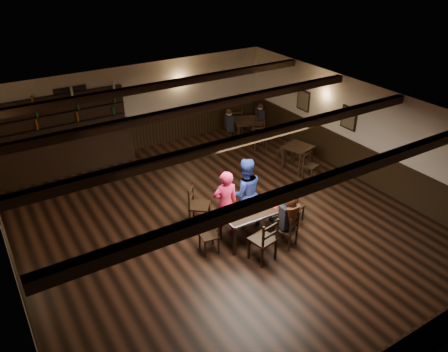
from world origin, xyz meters
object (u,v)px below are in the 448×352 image
woman_pink (225,204)px  dining_table (254,212)px  man_blue (245,192)px  chair_near_left (266,238)px  bar_counter (64,147)px  cake (235,212)px  chair_near_right (290,228)px

woman_pink → dining_table: bearing=145.8°
dining_table → woman_pink: 0.67m
man_blue → chair_near_left: bearing=89.8°
bar_counter → chair_near_left: bearing=-68.8°
man_blue → cake: bearing=56.4°
woman_pink → chair_near_right: bearing=138.8°
chair_near_left → chair_near_right: bearing=8.9°
cake → bar_counter: size_ratio=0.07×
chair_near_left → bar_counter: bearing=111.2°
chair_near_left → chair_near_right: (0.74, 0.12, -0.10)m
dining_table → bar_counter: size_ratio=0.38×
cake → bar_counter: bar_counter is taller
cake → man_blue: bearing=40.6°
dining_table → man_blue: (0.12, 0.56, 0.18)m
chair_near_left → woman_pink: size_ratio=0.64×
woman_pink → cake: bearing=101.8°
dining_table → cake: size_ratio=5.47×
chair_near_left → bar_counter: (-2.47, 6.36, 0.13)m
chair_near_left → bar_counter: 6.82m
dining_table → bar_counter: bar_counter is taller
woman_pink → man_blue: bearing=-159.8°
dining_table → chair_near_right: size_ratio=1.83×
dining_table → woman_pink: woman_pink is taller
dining_table → woman_pink: size_ratio=0.97×
chair_near_left → cake: chair_near_left is taller
dining_table → chair_near_left: 0.86m
chair_near_left → chair_near_right: size_ratio=1.20×
dining_table → chair_near_left: (-0.28, -0.81, -0.07)m
chair_near_left → man_blue: bearing=73.9°
woman_pink → man_blue: size_ratio=0.95×
dining_table → bar_counter: 6.18m
chair_near_right → chair_near_left: bearing=-171.1°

